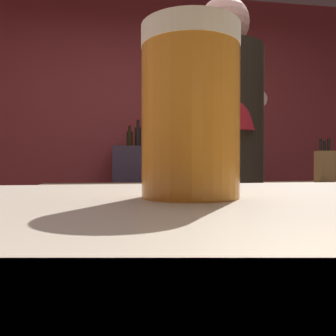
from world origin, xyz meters
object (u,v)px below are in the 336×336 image
Objects in this scene: knife_block at (325,166)px; bottle_olive_oil at (178,138)px; bottle_hot_sauce at (190,139)px; bartender at (224,168)px; mixing_bowl at (166,180)px; bottle_soy at (138,136)px; chefs_knife at (249,184)px; pint_glass_far at (190,113)px; bottle_vinegar at (130,138)px.

knife_block is 1.41m from bottle_olive_oil.
bottle_olive_oil is 0.11m from bottle_hot_sauce.
mixing_bowl is (-0.17, 0.57, -0.08)m from bartender.
chefs_knife is at bearing -67.88° from bottle_soy.
pint_glass_far is at bearing -100.33° from bottle_olive_oil.
mixing_bowl is at bearing 12.93° from bartender.
chefs_knife is at bearing -38.50° from bartender.
bottle_soy is at bearing 4.59° from bartender.
bottle_hot_sauce is at bearing -4.76° from bottle_olive_oil.
pint_glass_far is 0.52× the size of bottle_soy.
bottle_hot_sauce reaches higher than mixing_bowl.
bartender is 1.27m from pint_glass_far.
bottle_hot_sauce is (-0.05, 1.32, 0.34)m from chefs_knife.
pint_glass_far is at bearing -102.41° from bottle_hot_sauce.
knife_block is 1.31× the size of bottle_olive_oil.
mixing_bowl is at bearing 82.12° from pint_glass_far.
bottle_vinegar is at bearing -174.13° from bottle_olive_oil.
chefs_knife is 1.48m from bottle_soy.
bottle_soy reaches higher than mixing_bowl.
bottle_olive_oil reaches higher than knife_block.
bartender is 1.76m from bottle_hot_sauce.
bartender is at bearing -78.69° from bottle_vinegar.
bottle_hot_sauce is (0.11, -0.01, -0.01)m from bottle_olive_oil.
bottle_olive_oil is (-0.73, 1.18, 0.25)m from knife_block.
bottle_olive_oil is at bearing 0.44° from bottle_soy.
bartender is at bearing 70.75° from pint_glass_far.
bottle_olive_oil is (0.53, 2.93, 0.19)m from pint_glass_far.
knife_block is at bearing -0.82° from mixing_bowl.
bottle_hot_sauce is (-0.62, 1.17, 0.24)m from knife_block.
bottle_olive_oil is at bearing 91.68° from chefs_knife.
knife_block is at bearing 9.63° from chefs_knife.
pint_glass_far is 0.67× the size of bottle_vinegar.
chefs_knife is 1.28× the size of bottle_hot_sauce.
pint_glass_far is at bearing -93.09° from bottle_soy.
bottle_soy is 1.37× the size of bottle_hot_sauce.
pint_glass_far is 2.94m from bottle_soy.
chefs_knife is 1.75m from pint_glass_far.
chefs_knife is 1.46m from bottle_vinegar.
bartender reaches higher than mixing_bowl.
bartender is 7.38× the size of chefs_knife.
chefs_knife is 1.12× the size of bottle_olive_oil.
bartender reaches higher than knife_block.
bottle_soy is at bearing 29.24° from bottle_vinegar.
mixing_bowl is at bearing -103.97° from bottle_olive_oil.
chefs_knife is at bearing -64.30° from bottle_vinegar.
bartender is 6.33× the size of knife_block.
bartender is 8.97× the size of bottle_vinegar.
knife_block reaches higher than mixing_bowl.
bartender is 0.60m from mixing_bowl.
bartender is 1.74m from bottle_vinegar.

